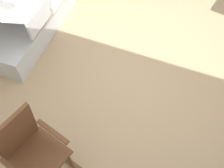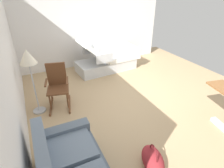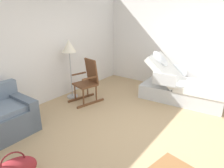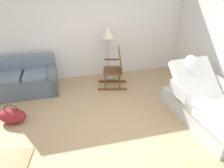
# 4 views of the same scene
# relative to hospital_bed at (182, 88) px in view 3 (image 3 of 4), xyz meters

# --- Properties ---
(ground_plane) EXTENTS (6.70, 6.70, 0.00)m
(ground_plane) POSITION_rel_hospital_bed_xyz_m (-1.95, 0.18, -0.32)
(ground_plane) COLOR tan
(back_wall) EXTENTS (5.56, 0.10, 2.70)m
(back_wall) POSITION_rel_hospital_bed_xyz_m (-1.95, 2.70, 1.03)
(back_wall) COLOR white
(back_wall) RESTS_ON ground
(side_wall) EXTENTS (0.10, 5.14, 2.70)m
(side_wall) POSITION_rel_hospital_bed_xyz_m (0.79, 0.18, 1.03)
(side_wall) COLOR white
(side_wall) RESTS_ON ground
(hospital_bed) EXTENTS (1.12, 2.12, 1.21)m
(hospital_bed) POSITION_rel_hospital_bed_xyz_m (0.00, 0.00, 0.00)
(hospital_bed) COLOR silver
(hospital_bed) RESTS_ON ground
(rocking_chair) EXTENTS (0.85, 0.64, 1.05)m
(rocking_chair) POSITION_rel_hospital_bed_xyz_m (-1.41, 1.86, 0.18)
(rocking_chair) COLOR brown
(rocking_chair) RESTS_ON ground
(floor_lamp) EXTENTS (0.34, 0.34, 1.48)m
(floor_lamp) POSITION_rel_hospital_bed_xyz_m (-1.48, 2.36, 0.91)
(floor_lamp) COLOR #B2B5BA
(floor_lamp) RESTS_ON ground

